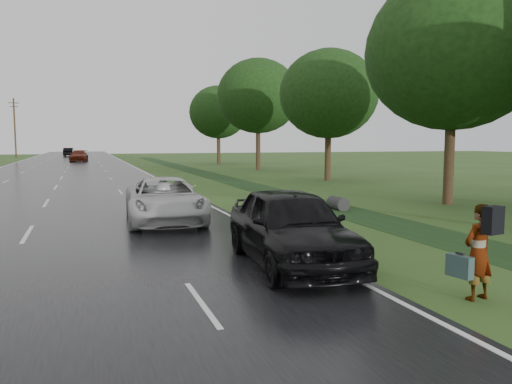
{
  "coord_description": "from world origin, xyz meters",
  "views": [
    {
      "loc": [
        1.68,
        -8.14,
        2.8
      ],
      "look_at": [
        6.49,
        5.8,
        1.3
      ],
      "focal_mm": 35.0,
      "sensor_mm": 36.0,
      "label": 1
    }
  ],
  "objects": [
    {
      "name": "road",
      "position": [
        0.0,
        45.0,
        0.02
      ],
      "size": [
        14.0,
        180.0,
        0.04
      ],
      "primitive_type": "cube",
      "color": "black",
      "rests_on": "ground"
    },
    {
      "name": "edge_stripe_east",
      "position": [
        6.75,
        45.0,
        0.04
      ],
      "size": [
        0.12,
        180.0,
        0.01
      ],
      "primitive_type": "cube",
      "color": "silver",
      "rests_on": "road"
    },
    {
      "name": "center_line",
      "position": [
        0.0,
        45.0,
        0.04
      ],
      "size": [
        0.12,
        180.0,
        0.01
      ],
      "primitive_type": "cube",
      "color": "silver",
      "rests_on": "road"
    },
    {
      "name": "drainage_ditch",
      "position": [
        11.5,
        18.71,
        0.04
      ],
      "size": [
        2.2,
        120.0,
        0.56
      ],
      "color": "black",
      "rests_on": "ground"
    },
    {
      "name": "utility_pole_distant",
      "position": [
        -9.2,
        85.0,
        5.2
      ],
      "size": [
        1.6,
        0.26,
        10.0
      ],
      "color": "#382217",
      "rests_on": "ground"
    },
    {
      "name": "tree_east_b",
      "position": [
        17.0,
        10.0,
        6.68
      ],
      "size": [
        7.6,
        7.6,
        10.11
      ],
      "color": "#382217",
      "rests_on": "ground"
    },
    {
      "name": "tree_east_c",
      "position": [
        18.2,
        24.0,
        6.14
      ],
      "size": [
        7.0,
        7.0,
        9.29
      ],
      "color": "#382217",
      "rests_on": "ground"
    },
    {
      "name": "tree_east_d",
      "position": [
        17.8,
        38.0,
        7.15
      ],
      "size": [
        8.0,
        8.0,
        10.76
      ],
      "color": "#382217",
      "rests_on": "ground"
    },
    {
      "name": "tree_east_f",
      "position": [
        17.5,
        52.0,
        6.37
      ],
      "size": [
        7.2,
        7.2,
        9.62
      ],
      "color": "#382217",
      "rests_on": "ground"
    },
    {
      "name": "pedestrian",
      "position": [
        8.18,
        -1.27,
        0.88
      ],
      "size": [
        0.84,
        0.65,
        1.72
      ],
      "rotation": [
        0.0,
        0.0,
        3.32
      ],
      "color": "#A5998C",
      "rests_on": "ground"
    },
    {
      "name": "white_pickup",
      "position": [
        4.25,
        8.95,
        0.8
      ],
      "size": [
        2.84,
        5.6,
        1.52
      ],
      "primitive_type": "imported",
      "rotation": [
        0.0,
        0.0,
        -0.06
      ],
      "color": "silver",
      "rests_on": "road"
    },
    {
      "name": "dark_sedan",
      "position": [
        6.0,
        2.0,
        0.91
      ],
      "size": [
        2.43,
        5.24,
        1.74
      ],
      "primitive_type": "imported",
      "rotation": [
        0.0,
        0.0,
        -0.07
      ],
      "color": "black",
      "rests_on": "road"
    },
    {
      "name": "far_car_red",
      "position": [
        1.0,
        64.97,
        0.81
      ],
      "size": [
        2.65,
        5.5,
        1.55
      ],
      "primitive_type": "imported",
      "rotation": [
        0.0,
        0.0,
        -0.09
      ],
      "color": "maroon",
      "rests_on": "road"
    },
    {
      "name": "far_car_dark",
      "position": [
        -1.0,
        91.03,
        0.82
      ],
      "size": [
        1.88,
        4.81,
        1.56
      ],
      "primitive_type": "imported",
      "rotation": [
        0.0,
        0.0,
        3.09
      ],
      "color": "black",
      "rests_on": "road"
    }
  ]
}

